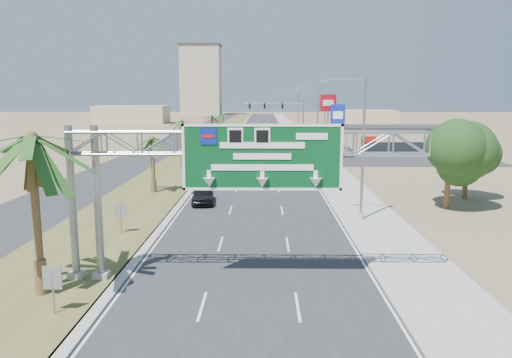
{
  "coord_description": "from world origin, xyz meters",
  "views": [
    {
      "loc": [
        0.56,
        -12.71,
        8.63
      ],
      "look_at": [
        0.14,
        14.49,
        4.2
      ],
      "focal_mm": 35.0,
      "sensor_mm": 36.0,
      "label": 1
    }
  ],
  "objects_px": {
    "car_mid_lane": "(270,154)",
    "pole_sign_red_near": "(328,107)",
    "pole_sign_red_far": "(325,108)",
    "pole_sign_blue": "(338,117)",
    "sign_gantry": "(228,155)",
    "store_building": "(400,141)",
    "signal_mast": "(291,121)",
    "car_left_lane": "(203,195)",
    "car_far": "(251,140)",
    "palm_near": "(31,139)",
    "car_right_lane": "(274,142)"
  },
  "relations": [
    {
      "from": "pole_sign_red_far",
      "to": "pole_sign_red_near",
      "type": "bearing_deg",
      "value": -95.88
    },
    {
      "from": "pole_sign_red_near",
      "to": "pole_sign_blue",
      "type": "height_order",
      "value": "pole_sign_red_near"
    },
    {
      "from": "car_left_lane",
      "to": "pole_sign_red_near",
      "type": "relative_size",
      "value": 0.47
    },
    {
      "from": "store_building",
      "to": "pole_sign_blue",
      "type": "distance_m",
      "value": 14.4
    },
    {
      "from": "sign_gantry",
      "to": "pole_sign_red_near",
      "type": "distance_m",
      "value": 50.67
    },
    {
      "from": "pole_sign_red_far",
      "to": "car_right_lane",
      "type": "bearing_deg",
      "value": -156.62
    },
    {
      "from": "car_mid_lane",
      "to": "car_right_lane",
      "type": "distance_m",
      "value": 18.86
    },
    {
      "from": "car_far",
      "to": "pole_sign_blue",
      "type": "relative_size",
      "value": 0.68
    },
    {
      "from": "sign_gantry",
      "to": "store_building",
      "type": "height_order",
      "value": "sign_gantry"
    },
    {
      "from": "pole_sign_blue",
      "to": "pole_sign_red_far",
      "type": "relative_size",
      "value": 0.94
    },
    {
      "from": "palm_near",
      "to": "pole_sign_red_far",
      "type": "bearing_deg",
      "value": 73.89
    },
    {
      "from": "car_far",
      "to": "pole_sign_blue",
      "type": "distance_m",
      "value": 27.98
    },
    {
      "from": "sign_gantry",
      "to": "pole_sign_blue",
      "type": "xyz_separation_m",
      "value": [
        11.98,
        47.75,
        -0.13
      ]
    },
    {
      "from": "car_right_lane",
      "to": "pole_sign_red_far",
      "type": "height_order",
      "value": "pole_sign_red_far"
    },
    {
      "from": "car_mid_lane",
      "to": "pole_sign_blue",
      "type": "xyz_separation_m",
      "value": [
        9.42,
        -0.95,
        5.2
      ]
    },
    {
      "from": "car_mid_lane",
      "to": "pole_sign_red_near",
      "type": "distance_m",
      "value": 10.63
    },
    {
      "from": "sign_gantry",
      "to": "pole_sign_red_far",
      "type": "height_order",
      "value": "pole_sign_red_far"
    },
    {
      "from": "palm_near",
      "to": "car_far",
      "type": "xyz_separation_m",
      "value": [
        7.26,
        74.0,
        -6.15
      ]
    },
    {
      "from": "car_left_lane",
      "to": "car_far",
      "type": "bearing_deg",
      "value": 82.38
    },
    {
      "from": "signal_mast",
      "to": "pole_sign_blue",
      "type": "xyz_separation_m",
      "value": [
        5.75,
        -14.29,
        1.08
      ]
    },
    {
      "from": "palm_near",
      "to": "pole_sign_red_near",
      "type": "distance_m",
      "value": 54.8
    },
    {
      "from": "store_building",
      "to": "car_far",
      "type": "bearing_deg",
      "value": 146.25
    },
    {
      "from": "pole_sign_red_near",
      "to": "signal_mast",
      "type": "bearing_deg",
      "value": 110.09
    },
    {
      "from": "store_building",
      "to": "pole_sign_red_far",
      "type": "bearing_deg",
      "value": 122.55
    },
    {
      "from": "palm_near",
      "to": "signal_mast",
      "type": "distance_m",
      "value": 65.6
    },
    {
      "from": "pole_sign_red_far",
      "to": "car_left_lane",
      "type": "bearing_deg",
      "value": -106.99
    },
    {
      "from": "pole_sign_red_far",
      "to": "signal_mast",
      "type": "bearing_deg",
      "value": -125.59
    },
    {
      "from": "pole_sign_red_near",
      "to": "pole_sign_red_far",
      "type": "height_order",
      "value": "pole_sign_red_near"
    },
    {
      "from": "palm_near",
      "to": "car_mid_lane",
      "type": "bearing_deg",
      "value": 78.07
    },
    {
      "from": "palm_near",
      "to": "car_right_lane",
      "type": "xyz_separation_m",
      "value": [
        11.7,
        69.46,
        -6.28
      ]
    },
    {
      "from": "car_mid_lane",
      "to": "pole_sign_red_near",
      "type": "xyz_separation_m",
      "value": [
        8.27,
        0.79,
        6.63
      ]
    },
    {
      "from": "car_far",
      "to": "pole_sign_blue",
      "type": "height_order",
      "value": "pole_sign_blue"
    },
    {
      "from": "pole_sign_blue",
      "to": "pole_sign_red_far",
      "type": "height_order",
      "value": "pole_sign_red_far"
    },
    {
      "from": "palm_near",
      "to": "car_right_lane",
      "type": "height_order",
      "value": "palm_near"
    },
    {
      "from": "signal_mast",
      "to": "car_left_lane",
      "type": "xyz_separation_m",
      "value": [
        -9.63,
        -44.42,
        -4.11
      ]
    },
    {
      "from": "store_building",
      "to": "pole_sign_blue",
      "type": "xyz_separation_m",
      "value": [
        -11.08,
        -8.32,
        3.93
      ]
    },
    {
      "from": "car_mid_lane",
      "to": "car_right_lane",
      "type": "xyz_separation_m",
      "value": [
        1.0,
        18.83,
        -0.08
      ]
    },
    {
      "from": "car_far",
      "to": "pole_sign_red_far",
      "type": "height_order",
      "value": "pole_sign_red_far"
    },
    {
      "from": "car_mid_lane",
      "to": "car_right_lane",
      "type": "relative_size",
      "value": 0.95
    },
    {
      "from": "sign_gantry",
      "to": "pole_sign_blue",
      "type": "height_order",
      "value": "pole_sign_blue"
    },
    {
      "from": "signal_mast",
      "to": "store_building",
      "type": "distance_m",
      "value": 18.08
    },
    {
      "from": "car_left_lane",
      "to": "car_far",
      "type": "distance_m",
      "value": 54.5
    },
    {
      "from": "sign_gantry",
      "to": "pole_sign_red_near",
      "type": "height_order",
      "value": "pole_sign_red_near"
    },
    {
      "from": "signal_mast",
      "to": "car_far",
      "type": "relative_size",
      "value": 1.9
    },
    {
      "from": "car_right_lane",
      "to": "car_mid_lane",
      "type": "bearing_deg",
      "value": -96.41
    },
    {
      "from": "car_mid_lane",
      "to": "car_far",
      "type": "xyz_separation_m",
      "value": [
        -3.44,
        23.37,
        0.06
      ]
    },
    {
      "from": "car_mid_lane",
      "to": "pole_sign_red_near",
      "type": "relative_size",
      "value": 0.47
    },
    {
      "from": "pole_sign_red_near",
      "to": "pole_sign_red_far",
      "type": "bearing_deg",
      "value": 84.12
    },
    {
      "from": "sign_gantry",
      "to": "palm_near",
      "type": "height_order",
      "value": "palm_near"
    },
    {
      "from": "car_mid_lane",
      "to": "car_far",
      "type": "distance_m",
      "value": 23.62
    }
  ]
}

